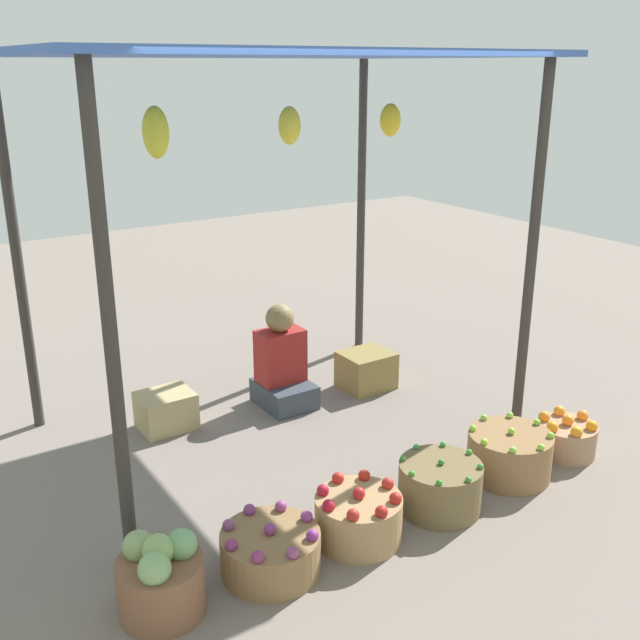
{
  "coord_description": "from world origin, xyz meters",
  "views": [
    {
      "loc": [
        -2.37,
        -4.14,
        2.44
      ],
      "look_at": [
        0.0,
        -0.55,
        0.95
      ],
      "focal_mm": 41.77,
      "sensor_mm": 36.0,
      "label": 1
    }
  ],
  "objects_px": {
    "basket_red_apples": "(358,517)",
    "basket_oranges": "(566,437)",
    "basket_cabbages": "(160,579)",
    "basket_green_chilies": "(440,486)",
    "wooden_crate_near_vendor": "(366,370)",
    "basket_purple_onions": "(271,551)",
    "basket_limes": "(509,454)",
    "wooden_crate_stacked_rear": "(166,410)",
    "vendor_person": "(282,367)"
  },
  "relations": [
    {
      "from": "basket_red_apples",
      "to": "basket_limes",
      "type": "distance_m",
      "value": 1.17
    },
    {
      "from": "vendor_person",
      "to": "wooden_crate_near_vendor",
      "type": "xyz_separation_m",
      "value": [
        0.7,
        -0.11,
        -0.15
      ]
    },
    {
      "from": "basket_oranges",
      "to": "vendor_person",
      "type": "bearing_deg",
      "value": 124.78
    },
    {
      "from": "basket_limes",
      "to": "wooden_crate_near_vendor",
      "type": "bearing_deg",
      "value": 87.89
    },
    {
      "from": "vendor_person",
      "to": "wooden_crate_stacked_rear",
      "type": "xyz_separation_m",
      "value": [
        -0.88,
        0.11,
        -0.17
      ]
    },
    {
      "from": "basket_cabbages",
      "to": "basket_green_chilies",
      "type": "height_order",
      "value": "basket_cabbages"
    },
    {
      "from": "basket_red_apples",
      "to": "wooden_crate_stacked_rear",
      "type": "relative_size",
      "value": 1.27
    },
    {
      "from": "basket_oranges",
      "to": "basket_green_chilies",
      "type": "bearing_deg",
      "value": -178.66
    },
    {
      "from": "basket_red_apples",
      "to": "basket_oranges",
      "type": "relative_size",
      "value": 1.21
    },
    {
      "from": "basket_limes",
      "to": "wooden_crate_stacked_rear",
      "type": "distance_m",
      "value": 2.34
    },
    {
      "from": "vendor_person",
      "to": "basket_green_chilies",
      "type": "relative_size",
      "value": 1.63
    },
    {
      "from": "basket_purple_onions",
      "to": "basket_red_apples",
      "type": "height_order",
      "value": "basket_red_apples"
    },
    {
      "from": "basket_purple_onions",
      "to": "basket_red_apples",
      "type": "xyz_separation_m",
      "value": [
        0.53,
        -0.03,
        0.02
      ]
    },
    {
      "from": "vendor_person",
      "to": "basket_oranges",
      "type": "height_order",
      "value": "vendor_person"
    },
    {
      "from": "basket_cabbages",
      "to": "wooden_crate_stacked_rear",
      "type": "relative_size",
      "value": 1.11
    },
    {
      "from": "basket_red_apples",
      "to": "basket_oranges",
      "type": "height_order",
      "value": "basket_red_apples"
    },
    {
      "from": "wooden_crate_stacked_rear",
      "to": "basket_red_apples",
      "type": "bearing_deg",
      "value": -78.76
    },
    {
      "from": "wooden_crate_near_vendor",
      "to": "basket_green_chilies",
      "type": "bearing_deg",
      "value": -112.71
    },
    {
      "from": "basket_red_apples",
      "to": "basket_limes",
      "type": "relative_size",
      "value": 0.91
    },
    {
      "from": "wooden_crate_stacked_rear",
      "to": "vendor_person",
      "type": "bearing_deg",
      "value": -7.17
    },
    {
      "from": "basket_green_chilies",
      "to": "basket_oranges",
      "type": "distance_m",
      "value": 1.13
    },
    {
      "from": "basket_cabbages",
      "to": "basket_green_chilies",
      "type": "bearing_deg",
      "value": -2.5
    },
    {
      "from": "basket_purple_onions",
      "to": "wooden_crate_near_vendor",
      "type": "xyz_separation_m",
      "value": [
        1.76,
        1.55,
        0.03
      ]
    },
    {
      "from": "basket_cabbages",
      "to": "basket_red_apples",
      "type": "distance_m",
      "value": 1.1
    },
    {
      "from": "basket_cabbages",
      "to": "wooden_crate_near_vendor",
      "type": "relative_size",
      "value": 1.05
    },
    {
      "from": "basket_limes",
      "to": "wooden_crate_near_vendor",
      "type": "xyz_separation_m",
      "value": [
        0.06,
        1.56,
        0.0
      ]
    },
    {
      "from": "basket_red_apples",
      "to": "vendor_person",
      "type": "bearing_deg",
      "value": 72.63
    },
    {
      "from": "basket_green_chilies",
      "to": "wooden_crate_near_vendor",
      "type": "xyz_separation_m",
      "value": [
        0.67,
        1.6,
        0.0
      ]
    },
    {
      "from": "basket_green_chilies",
      "to": "basket_red_apples",
      "type": "bearing_deg",
      "value": 177.94
    },
    {
      "from": "basket_cabbages",
      "to": "basket_limes",
      "type": "height_order",
      "value": "basket_cabbages"
    },
    {
      "from": "basket_limes",
      "to": "basket_oranges",
      "type": "xyz_separation_m",
      "value": [
        0.52,
        -0.01,
        -0.03
      ]
    },
    {
      "from": "wooden_crate_near_vendor",
      "to": "basket_oranges",
      "type": "bearing_deg",
      "value": -73.61
    },
    {
      "from": "wooden_crate_near_vendor",
      "to": "basket_purple_onions",
      "type": "bearing_deg",
      "value": -138.65
    },
    {
      "from": "basket_cabbages",
      "to": "basket_limes",
      "type": "xyz_separation_m",
      "value": [
        2.27,
        -0.03,
        -0.04
      ]
    },
    {
      "from": "basket_limes",
      "to": "basket_red_apples",
      "type": "bearing_deg",
      "value": -179.05
    },
    {
      "from": "basket_red_apples",
      "to": "wooden_crate_near_vendor",
      "type": "height_order",
      "value": "basket_red_apples"
    },
    {
      "from": "basket_purple_onions",
      "to": "basket_limes",
      "type": "height_order",
      "value": "basket_limes"
    },
    {
      "from": "basket_oranges",
      "to": "basket_red_apples",
      "type": "bearing_deg",
      "value": -179.79
    },
    {
      "from": "basket_cabbages",
      "to": "basket_purple_onions",
      "type": "relative_size",
      "value": 0.81
    },
    {
      "from": "basket_purple_onions",
      "to": "basket_oranges",
      "type": "height_order",
      "value": "same"
    },
    {
      "from": "basket_red_apples",
      "to": "basket_oranges",
      "type": "bearing_deg",
      "value": 0.21
    },
    {
      "from": "basket_green_chilies",
      "to": "basket_oranges",
      "type": "relative_size",
      "value": 1.22
    },
    {
      "from": "basket_limes",
      "to": "wooden_crate_near_vendor",
      "type": "distance_m",
      "value": 1.56
    },
    {
      "from": "basket_cabbages",
      "to": "basket_limes",
      "type": "bearing_deg",
      "value": -0.82
    },
    {
      "from": "basket_cabbages",
      "to": "wooden_crate_near_vendor",
      "type": "xyz_separation_m",
      "value": [
        2.33,
        1.52,
        -0.03
      ]
    },
    {
      "from": "basket_red_apples",
      "to": "wooden_crate_stacked_rear",
      "type": "height_order",
      "value": "basket_red_apples"
    },
    {
      "from": "basket_purple_onions",
      "to": "basket_green_chilies",
      "type": "height_order",
      "value": "basket_green_chilies"
    },
    {
      "from": "basket_purple_onions",
      "to": "wooden_crate_stacked_rear",
      "type": "distance_m",
      "value": 1.78
    },
    {
      "from": "basket_limes",
      "to": "basket_cabbages",
      "type": "bearing_deg",
      "value": 179.18
    },
    {
      "from": "basket_cabbages",
      "to": "basket_red_apples",
      "type": "bearing_deg",
      "value": -2.72
    }
  ]
}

